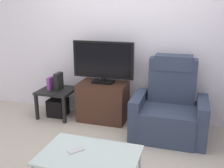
% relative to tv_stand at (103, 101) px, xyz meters
% --- Properties ---
extents(ground_plane, '(6.40, 6.40, 0.00)m').
position_rel_tv_stand_xyz_m(ground_plane, '(0.13, -0.84, -0.30)').
color(ground_plane, '#B2A899').
extents(wall_back, '(6.40, 0.06, 2.60)m').
position_rel_tv_stand_xyz_m(wall_back, '(0.13, 0.29, 1.00)').
color(wall_back, silver).
rests_on(wall_back, ground).
extents(tv_stand, '(0.74, 0.46, 0.60)m').
position_rel_tv_stand_xyz_m(tv_stand, '(0.00, 0.00, 0.00)').
color(tv_stand, '#3D2319').
rests_on(tv_stand, ground).
extents(television, '(0.93, 0.20, 0.63)m').
position_rel_tv_stand_xyz_m(television, '(0.00, 0.02, 0.63)').
color(television, black).
rests_on(television, tv_stand).
extents(recliner_armchair, '(0.98, 0.78, 1.08)m').
position_rel_tv_stand_xyz_m(recliner_armchair, '(1.03, -0.21, 0.07)').
color(recliner_armchair, '#2D384C').
rests_on(recliner_armchair, ground).
extents(side_table, '(0.54, 0.54, 0.44)m').
position_rel_tv_stand_xyz_m(side_table, '(-0.76, -0.06, 0.07)').
color(side_table, black).
rests_on(side_table, ground).
extents(subwoofer_box, '(0.28, 0.28, 0.28)m').
position_rel_tv_stand_xyz_m(subwoofer_box, '(-0.76, -0.06, -0.16)').
color(subwoofer_box, black).
rests_on(subwoofer_box, ground).
extents(book_upright, '(0.05, 0.14, 0.20)m').
position_rel_tv_stand_xyz_m(book_upright, '(-0.86, -0.08, 0.24)').
color(book_upright, purple).
rests_on(book_upright, side_table).
extents(game_console, '(0.07, 0.20, 0.27)m').
position_rel_tv_stand_xyz_m(game_console, '(-0.72, -0.05, 0.28)').
color(game_console, black).
rests_on(game_console, side_table).
extents(coffee_table, '(0.90, 0.60, 0.42)m').
position_rel_tv_stand_xyz_m(coffee_table, '(0.44, -1.66, 0.10)').
color(coffee_table, '#B2C6C1').
rests_on(coffee_table, ground).
extents(cell_phone, '(0.15, 0.16, 0.01)m').
position_rel_tv_stand_xyz_m(cell_phone, '(0.30, -1.65, 0.13)').
color(cell_phone, '#B7B7BC').
rests_on(cell_phone, coffee_table).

